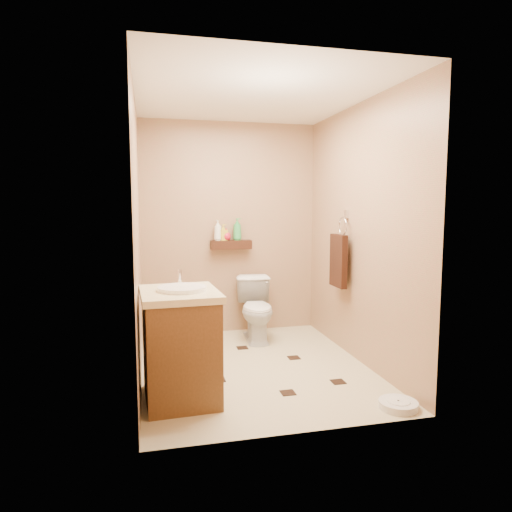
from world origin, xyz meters
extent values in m
plane|color=#CAB794|center=(0.00, 0.00, 0.00)|extent=(2.50, 2.50, 0.00)
cube|color=#9D7E59|center=(0.00, 1.25, 1.20)|extent=(2.00, 0.04, 2.40)
cube|color=#9D7E59|center=(0.00, -1.25, 1.20)|extent=(2.00, 0.04, 2.40)
cube|color=#9D7E59|center=(-1.00, 0.00, 1.20)|extent=(0.04, 2.50, 2.40)
cube|color=#9D7E59|center=(1.00, 0.00, 1.20)|extent=(0.04, 2.50, 2.40)
cube|color=white|center=(0.00, 0.00, 2.40)|extent=(2.00, 2.50, 0.02)
cube|color=#36180E|center=(0.00, 1.17, 1.02)|extent=(0.46, 0.14, 0.10)
cube|color=black|center=(-0.37, -0.24, 0.00)|extent=(0.11, 0.11, 0.01)
cube|color=black|center=(0.42, 0.15, 0.00)|extent=(0.11, 0.11, 0.01)
cube|color=black|center=(0.12, -0.63, 0.00)|extent=(0.11, 0.11, 0.01)
cube|color=black|center=(-0.57, 0.51, 0.00)|extent=(0.11, 0.11, 0.01)
cube|color=black|center=(0.59, -0.51, 0.00)|extent=(0.11, 0.11, 0.01)
cube|color=black|center=(0.00, 0.57, 0.00)|extent=(0.11, 0.11, 0.01)
imported|color=white|center=(0.22, 0.83, 0.34)|extent=(0.43, 0.69, 0.67)
cube|color=brown|center=(-0.70, -0.53, 0.39)|extent=(0.56, 0.67, 0.79)
cube|color=beige|center=(-0.70, -0.53, 0.81)|extent=(0.60, 0.71, 0.05)
cylinder|color=white|center=(-0.68, -0.53, 0.84)|extent=(0.36, 0.36, 0.05)
cylinder|color=silver|center=(-0.68, -0.31, 0.91)|extent=(0.03, 0.03, 0.12)
cylinder|color=white|center=(0.82, -1.07, 0.03)|extent=(0.31, 0.31, 0.05)
cylinder|color=white|center=(0.82, -1.07, 0.05)|extent=(0.17, 0.17, 0.01)
cylinder|color=#186055|center=(-0.77, 0.98, 0.06)|extent=(0.11, 0.11, 0.12)
cylinder|color=white|center=(-0.77, 0.98, 0.27)|extent=(0.02, 0.02, 0.33)
sphere|color=white|center=(-0.77, 0.98, 0.43)|extent=(0.08, 0.08, 0.08)
cube|color=silver|center=(0.98, 0.25, 1.38)|extent=(0.03, 0.06, 0.08)
torus|color=silver|center=(0.95, 0.25, 1.26)|extent=(0.02, 0.19, 0.19)
cube|color=black|center=(0.91, 0.25, 0.92)|extent=(0.06, 0.30, 0.52)
cylinder|color=white|center=(-0.94, 0.65, 0.60)|extent=(0.11, 0.11, 0.11)
cylinder|color=silver|center=(-0.98, 0.65, 0.66)|extent=(0.04, 0.02, 0.02)
imported|color=white|center=(-0.15, 1.17, 1.19)|extent=(0.12, 0.12, 0.23)
imported|color=gold|center=(-0.09, 1.17, 1.16)|extent=(0.10, 0.10, 0.18)
imported|color=red|center=(-0.05, 1.17, 1.14)|extent=(0.13, 0.13, 0.14)
imported|color=green|center=(0.07, 1.17, 1.20)|extent=(0.11, 0.11, 0.25)
camera|label=1|loc=(-0.92, -3.91, 1.47)|focal=32.00mm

